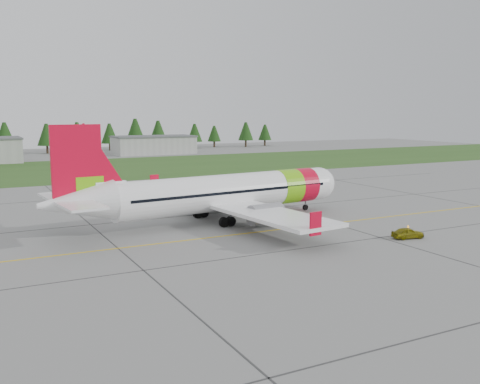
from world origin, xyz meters
TOP-DOWN VIEW (x-y plane):
  - ground at (0.00, 0.00)m, footprint 320.00×320.00m
  - aircraft at (-0.75, 15.17)m, footprint 38.03×35.24m
  - follow_me_car at (12.21, -1.57)m, footprint 1.37×1.53m
  - grass_strip at (0.00, 82.00)m, footprint 320.00×50.00m
  - taxi_guideline at (0.00, 8.00)m, footprint 120.00×0.25m
  - hangar_east at (25.00, 118.00)m, footprint 24.00×12.00m
  - treeline at (0.00, 138.00)m, footprint 160.00×8.00m

SIDE VIEW (x-z plane):
  - ground at x=0.00m, z-range 0.00..0.00m
  - taxi_guideline at x=0.00m, z-range 0.00..0.02m
  - grass_strip at x=0.00m, z-range 0.00..0.03m
  - follow_me_car at x=12.21m, z-range 0.00..3.32m
  - hangar_east at x=25.00m, z-range 0.00..5.20m
  - aircraft at x=-0.75m, z-range -2.44..9.09m
  - treeline at x=0.00m, z-range 0.00..10.00m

